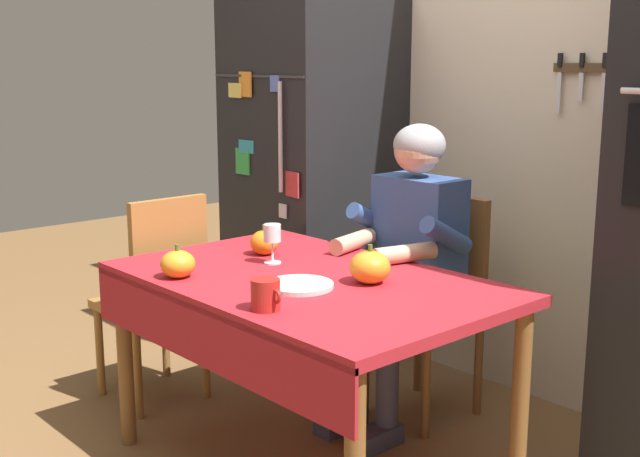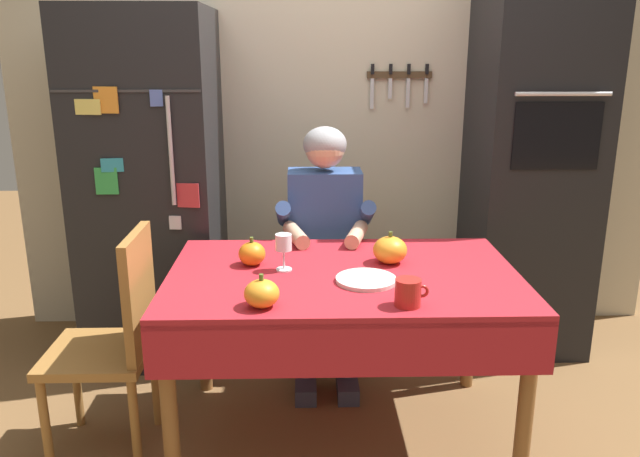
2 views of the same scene
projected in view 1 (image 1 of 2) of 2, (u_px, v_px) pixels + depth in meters
back_wall_assembly at (531, 105)px, 3.53m from camera, size 3.70×0.13×2.60m
refrigerator at (313, 180)px, 4.09m from camera, size 0.68×0.71×1.80m
dining_table at (303, 301)px, 2.87m from camera, size 1.40×0.90×0.74m
chair_behind_person at (436, 295)px, 3.45m from camera, size 0.40×0.40×0.93m
seated_person at (407, 250)px, 3.28m from camera, size 0.47×0.55×1.25m
chair_left_side at (159, 291)px, 3.52m from camera, size 0.40×0.40×0.93m
coffee_mug at (266, 295)px, 2.48m from camera, size 0.12×0.09×0.10m
wine_glass at (272, 236)px, 3.04m from camera, size 0.07×0.07×0.15m
pumpkin_large at (370, 267)px, 2.78m from camera, size 0.14×0.14×0.14m
pumpkin_medium at (178, 264)px, 2.85m from camera, size 0.12×0.12×0.12m
pumpkin_small at (264, 242)px, 3.19m from camera, size 0.11×0.11×0.12m
serving_tray at (299, 285)px, 2.73m from camera, size 0.23×0.23×0.02m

